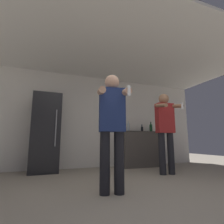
# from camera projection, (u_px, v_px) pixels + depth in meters

# --- Properties ---
(ground_plane) EXTENTS (14.00, 14.00, 0.00)m
(ground_plane) POSITION_uv_depth(u_px,v_px,m) (148.00, 205.00, 1.93)
(ground_plane) COLOR gray
(wall_back) EXTENTS (7.00, 0.06, 2.55)m
(wall_back) POSITION_uv_depth(u_px,v_px,m) (89.00, 121.00, 4.91)
(wall_back) COLOR silver
(wall_back) RESTS_ON ground_plane
(ceiling_slab) EXTENTS (7.00, 3.48, 0.05)m
(ceiling_slab) POSITION_uv_depth(u_px,v_px,m) (106.00, 52.00, 3.73)
(ceiling_slab) COLOR silver
(ceiling_slab) RESTS_ON wall_back
(refrigerator) EXTENTS (0.63, 0.70, 1.81)m
(refrigerator) POSITION_uv_depth(u_px,v_px,m) (46.00, 132.00, 4.12)
(refrigerator) COLOR #262628
(refrigerator) RESTS_ON ground_plane
(counter) EXTENTS (1.27, 0.60, 0.98)m
(counter) POSITION_uv_depth(u_px,v_px,m) (141.00, 149.00, 4.99)
(counter) COLOR #47423D
(counter) RESTS_ON ground_plane
(bottle_amber_bourbon) EXTENTS (0.08, 0.08, 0.32)m
(bottle_amber_bourbon) POSITION_uv_depth(u_px,v_px,m) (151.00, 128.00, 5.32)
(bottle_amber_bourbon) COLOR #194723
(bottle_amber_bourbon) RESTS_ON counter
(bottle_dark_rum) EXTENTS (0.07, 0.07, 0.31)m
(bottle_dark_rum) POSITION_uv_depth(u_px,v_px,m) (128.00, 127.00, 5.05)
(bottle_dark_rum) COLOR silver
(bottle_dark_rum) RESTS_ON counter
(bottle_clear_vodka) EXTENTS (0.07, 0.07, 0.24)m
(bottle_clear_vodka) POSITION_uv_depth(u_px,v_px,m) (142.00, 129.00, 5.21)
(bottle_clear_vodka) COLOR black
(bottle_clear_vodka) RESTS_ON counter
(person_woman_foreground) EXTENTS (0.49, 0.50, 1.67)m
(person_woman_foreground) POSITION_uv_depth(u_px,v_px,m) (112.00, 124.00, 2.47)
(person_woman_foreground) COLOR black
(person_woman_foreground) RESTS_ON ground_plane
(person_man_side) EXTENTS (0.49, 0.57, 1.77)m
(person_man_side) POSITION_uv_depth(u_px,v_px,m) (165.00, 127.00, 3.88)
(person_man_side) COLOR black
(person_man_side) RESTS_ON ground_plane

